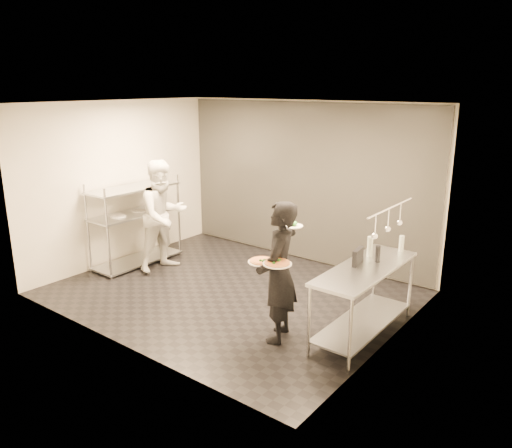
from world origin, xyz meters
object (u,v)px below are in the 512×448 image
Objects in this scene: pizza_plate_far at (277,263)px; bottle_clear at (401,244)px; waiter at (279,272)px; pizza_plate_near at (262,261)px; bottle_dark at (378,254)px; prep_counter at (364,289)px; pass_rack at (135,221)px; salad_plate at (293,224)px; pos_monitor at (358,257)px; bottle_green at (370,246)px; chef at (163,216)px.

pizza_plate_far is 1.53× the size of bottle_clear.
pizza_plate_near is (-0.13, -0.17, 0.16)m from waiter.
bottle_dark is at bearing 58.29° from pizza_plate_far.
pass_rack is at bearing -179.97° from prep_counter.
waiter is at bearing -81.75° from salad_plate.
pos_monitor is (0.55, 0.93, -0.06)m from pizza_plate_far.
pizza_plate_far is 1.21× the size of pos_monitor.
prep_counter is at bearing -70.50° from bottle_green.
salad_plate is at bearing -134.24° from bottle_green.
chef is at bearing 160.63° from pizza_plate_near.
salad_plate is at bearing 167.10° from waiter.
waiter is 0.62m from salad_plate.
bottle_green is at bearing 109.50° from prep_counter.
waiter is at bearing -141.82° from pos_monitor.
chef is at bearing 169.97° from pos_monitor.
waiter is at bearing 119.58° from pizza_plate_far.
pizza_plate_near is at bearing -99.04° from salad_plate.
pass_rack is 3.56m from salad_plate.
salad_plate is at bearing -161.71° from pos_monitor.
pass_rack is at bearing -174.78° from bottle_green.
waiter is 1.28m from bottle_green.
pizza_plate_far is at bearing -72.93° from salad_plate.
waiter is at bearing 52.46° from pizza_plate_near.
pizza_plate_far reaches higher than pizza_plate_near.
pizza_plate_near is at bearing -122.35° from bottle_green.
chef is 7.26× the size of salad_plate.
chef is (-2.94, 0.81, 0.06)m from waiter.
pos_monitor is at bearing 47.75° from pizza_plate_near.
bottle_clear reaches higher than pizza_plate_near.
bottle_clear is at bearing 50.03° from salad_plate.
bottle_dark is (0.97, 1.11, -0.01)m from pizza_plate_near.
pos_monitor is (-0.12, 0.02, 0.39)m from prep_counter.
pos_monitor is at bearing 59.42° from pizza_plate_far.
salad_plate reaches higher than pos_monitor.
pos_monitor is at bearing -106.90° from bottle_clear.
pass_rack reaches higher than pizza_plate_far.
pass_rack is at bearing 166.01° from pizza_plate_far.
pass_rack reaches higher than prep_counter.
bottle_dark is at bearing 33.47° from salad_plate.
waiter is 3.05m from chef.
prep_counter is 6.48× the size of pos_monitor.
pass_rack reaches higher than pizza_plate_near.
bottle_green is (0.71, 0.73, -0.34)m from salad_plate.
waiter is (-0.79, -0.70, 0.25)m from prep_counter.
bottle_green reaches higher than bottle_clear.
pass_rack is at bearing 108.09° from chef.
prep_counter is 6.84× the size of bottle_green.
bottle_green is 0.23m from bottle_dark.
prep_counter is 0.90m from bottle_clear.
bottle_clear is at bearing 58.95° from bottle_green.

